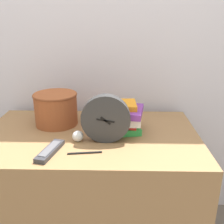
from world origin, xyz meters
The scene contains 8 objects.
wall_back centered at (0.00, 0.71, 1.20)m, with size 6.00×0.04×2.40m.
desk centered at (0.00, 0.32, 0.36)m, with size 1.05×0.64×0.71m.
desk_clock centered at (0.08, 0.24, 0.82)m, with size 0.22×0.05×0.22m.
book_stack centered at (0.14, 0.35, 0.79)m, with size 0.25×0.21×0.15m.
basket centered at (-0.19, 0.44, 0.80)m, with size 0.23×0.23×0.17m.
tv_remote centered at (-0.14, 0.13, 0.72)m, with size 0.09×0.19×0.02m.
crumpled_paper_ball centered at (-0.05, 0.24, 0.74)m, with size 0.05×0.05×0.05m.
pen centered at (0.00, 0.12, 0.72)m, with size 0.14×0.03×0.01m.
Camera 1 is at (0.14, -0.83, 1.25)m, focal length 42.00 mm.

